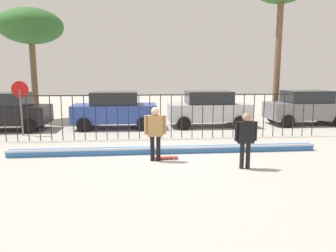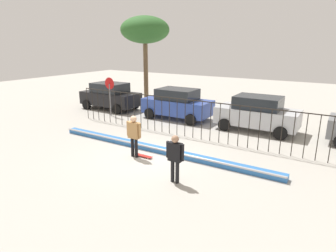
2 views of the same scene
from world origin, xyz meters
name	(u,v)px [view 1 (image 1 of 2)]	position (x,y,z in m)	size (l,w,h in m)	color
ground_plane	(168,159)	(0.00, 0.00, 0.00)	(60.00, 60.00, 0.00)	#ADA89E
bowl_coping_ledge	(166,150)	(0.00, 0.79, 0.12)	(11.00, 0.40, 0.27)	#2D6BB7
perimeter_fence	(161,112)	(0.00, 3.38, 1.18)	(14.04, 0.04, 1.94)	black
skateboarder	(155,129)	(-0.44, -0.19, 1.07)	(0.72, 0.27, 1.78)	black
skateboard	(166,157)	(-0.08, -0.04, 0.06)	(0.80, 0.20, 0.07)	#A51E19
camera_operator	(246,136)	(2.20, -1.30, 1.02)	(0.68, 0.26, 1.69)	black
parked_car_black	(4,111)	(-7.65, 6.15, 0.97)	(4.30, 2.12, 1.90)	black
parked_car_blue	(115,110)	(-2.18, 6.32, 0.97)	(4.30, 2.12, 1.90)	#2D479E
parked_car_silver	(208,109)	(2.80, 6.35, 0.97)	(4.30, 2.12, 1.90)	#B7BABF
parked_car_gray	(306,107)	(8.36, 6.48, 0.97)	(4.30, 2.12, 1.90)	slate
stop_sign	(21,101)	(-6.30, 4.72, 1.62)	(0.76, 0.07, 2.50)	slate
palm_tree_short	(31,27)	(-7.26, 9.98, 5.55)	(3.80, 3.80, 6.66)	brown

